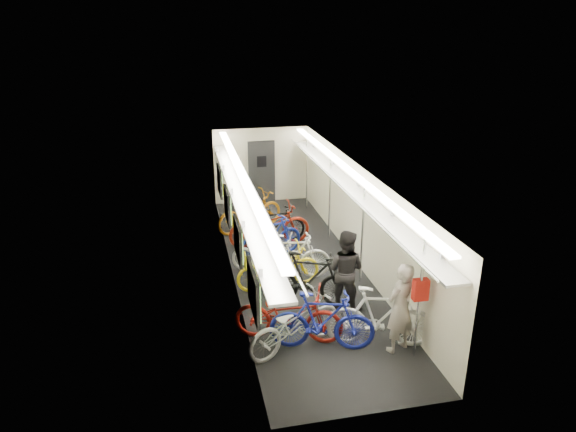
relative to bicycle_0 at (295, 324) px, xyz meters
name	(u,v)px	position (x,y,z in m)	size (l,w,h in m)	color
train_car_shell	(275,193)	(0.37, 3.88, 1.15)	(10.00, 10.00, 10.00)	black
bicycle_0	(295,324)	(0.00, 0.00, 0.00)	(0.67, 1.93, 1.02)	#9F9FA3
bicycle_1	(322,321)	(0.46, -0.10, 0.05)	(0.53, 1.86, 1.12)	navy
bicycle_2	(288,314)	(-0.05, 0.31, 0.01)	(0.69, 1.98, 1.04)	maroon
bicycle_3	(309,279)	(0.61, 1.44, 0.08)	(0.55, 1.94, 1.17)	black
bicycle_4	(278,267)	(0.15, 2.29, -0.02)	(0.65, 1.86, 0.98)	yellow
bicycle_5	(291,256)	(0.50, 2.65, 0.04)	(0.51, 1.81, 1.09)	white
bicycle_6	(269,254)	(0.08, 3.03, -0.04)	(0.62, 1.77, 0.93)	#A7A7AC
bicycle_7	(270,238)	(0.24, 3.81, 0.03)	(0.50, 1.78, 1.07)	navy
bicycle_8	(269,225)	(0.36, 4.59, 0.05)	(0.74, 2.14, 1.12)	maroon
bicycle_9	(275,225)	(0.54, 4.69, -0.01)	(0.47, 1.66, 1.00)	black
bicycle_10	(250,211)	(0.01, 5.78, 0.03)	(0.71, 2.05, 1.08)	#B96C11
bicycle_11	(381,317)	(1.50, -0.21, 0.08)	(0.55, 1.95, 1.17)	silver
passenger_near	(400,308)	(1.77, -0.40, 0.33)	(0.61, 0.40, 1.68)	gray
passenger_mid	(345,270)	(1.29, 1.20, 0.33)	(0.82, 0.64, 1.68)	black
backpack	(421,290)	(2.01, -0.60, 0.77)	(0.26, 0.14, 0.38)	red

